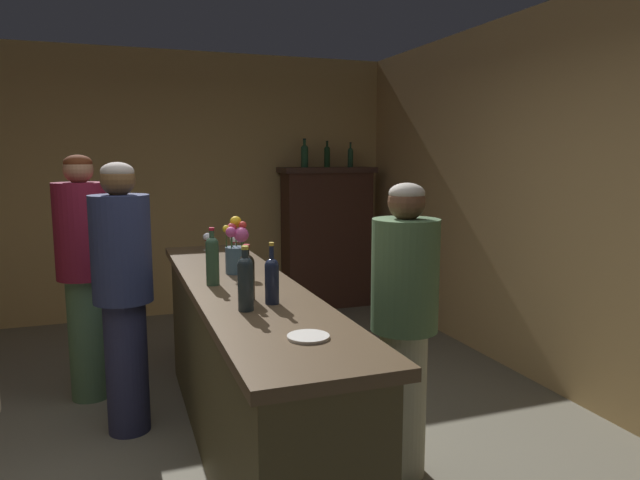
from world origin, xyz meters
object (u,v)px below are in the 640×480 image
object	(u,v)px
display_bottle_left	(305,155)
bar_counter	(245,369)
wine_glass_mid	(208,238)
patron_in_grey	(84,267)
wine_bottle_riesling	(272,278)
patron_in_navy	(123,287)
display_cabinet	(327,234)
wine_glass_front	(235,240)
flower_arrangement	(236,248)
wine_bottle_merlot	(246,281)
bartender	(404,318)
wine_bottle_rose	(212,259)
wine_bottle_pinot	(247,275)
display_bottle_midleft	(327,155)
display_bottle_center	(350,156)
cheese_plate	(308,337)

from	to	relation	value
display_bottle_left	bar_counter	bearing A→B (deg)	-114.26
wine_glass_mid	bar_counter	bearing A→B (deg)	-90.02
bar_counter	patron_in_grey	size ratio (longest dim) A/B	1.71
wine_bottle_riesling	patron_in_navy	distance (m)	1.20
display_cabinet	wine_glass_front	world-z (taller)	display_cabinet
patron_in_navy	display_bottle_left	bearing A→B (deg)	86.42
flower_arrangement	patron_in_navy	bearing A→B (deg)	162.15
wine_bottle_merlot	bartender	world-z (taller)	bartender
wine_bottle_rose	wine_glass_front	world-z (taller)	wine_bottle_rose
flower_arrangement	patron_in_grey	bearing A→B (deg)	137.03
wine_bottle_pinot	display_bottle_left	bearing A→B (deg)	67.27
wine_bottle_pinot	wine_bottle_riesling	size ratio (longest dim) A/B	0.93
display_bottle_midleft	patron_in_navy	size ratio (longest dim) A/B	0.17
wine_bottle_rose	display_bottle_center	distance (m)	3.60
wine_bottle_riesling	wine_bottle_merlot	xyz separation A→B (m)	(-0.15, -0.08, 0.02)
patron_in_grey	display_cabinet	bearing A→B (deg)	101.53
display_cabinet	wine_bottle_merlot	bearing A→B (deg)	-115.85
wine_bottle_merlot	display_bottle_left	size ratio (longest dim) A/B	0.96
wine_glass_front	display_bottle_midleft	size ratio (longest dim) A/B	0.47
bar_counter	patron_in_navy	distance (m)	0.91
flower_arrangement	patron_in_navy	world-z (taller)	patron_in_navy
display_cabinet	display_bottle_midleft	bearing A→B (deg)	0.00
display_bottle_midleft	bartender	bearing A→B (deg)	-103.83
wine_bottle_pinot	patron_in_navy	bearing A→B (deg)	123.20
wine_glass_front	wine_glass_mid	bearing A→B (deg)	132.24
flower_arrangement	bartender	world-z (taller)	bartender
display_bottle_left	patron_in_navy	bearing A→B (deg)	-128.74
display_cabinet	flower_arrangement	xyz separation A→B (m)	(-1.56, -2.64, 0.33)
cheese_plate	patron_in_grey	size ratio (longest dim) A/B	0.10
display_cabinet	cheese_plate	distance (m)	4.28
flower_arrangement	bartender	size ratio (longest dim) A/B	0.22
bar_counter	display_bottle_left	xyz separation A→B (m)	(1.33, 2.95, 1.21)
display_bottle_midleft	flower_arrangement	bearing A→B (deg)	-120.58
flower_arrangement	bar_counter	bearing A→B (deg)	-95.35
display_cabinet	bar_counter	bearing A→B (deg)	-118.34
wine_glass_mid	display_bottle_left	distance (m)	2.26
wine_bottle_merlot	flower_arrangement	size ratio (longest dim) A/B	0.87
display_cabinet	flower_arrangement	world-z (taller)	display_cabinet
wine_glass_front	wine_glass_mid	world-z (taller)	wine_glass_front
patron_in_navy	bartender	xyz separation A→B (m)	(1.37, -1.00, -0.06)
wine_glass_front	display_bottle_center	world-z (taller)	display_bottle_center
bartender	flower_arrangement	bearing A→B (deg)	-45.28
bar_counter	display_cabinet	size ratio (longest dim) A/B	1.86
display_cabinet	bartender	world-z (taller)	display_cabinet
wine_bottle_pinot	bartender	world-z (taller)	bartender
wine_glass_mid	patron_in_grey	world-z (taller)	patron_in_grey
wine_bottle_merlot	display_bottle_midleft	size ratio (longest dim) A/B	1.04
patron_in_grey	wine_bottle_pinot	bearing A→B (deg)	3.64
bar_counter	cheese_plate	bearing A→B (deg)	-88.02
wine_glass_mid	cheese_plate	distance (m)	2.27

